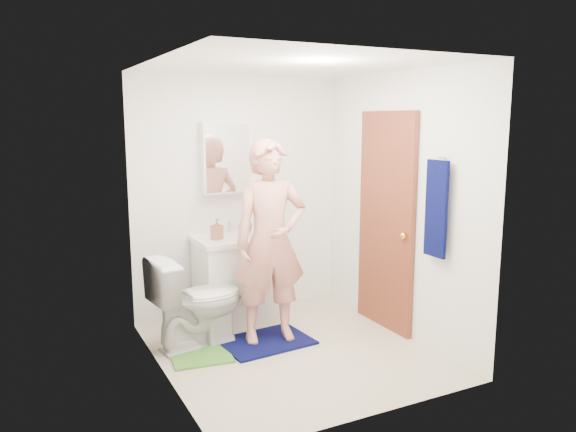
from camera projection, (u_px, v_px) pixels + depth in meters
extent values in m
cube|color=beige|center=(293.00, 352.00, 4.85)|extent=(2.20, 2.40, 0.02)
cube|color=white|center=(293.00, 63.00, 4.44)|extent=(2.20, 2.40, 0.02)
cube|color=white|center=(238.00, 196.00, 5.71)|extent=(2.20, 0.02, 2.40)
cube|color=white|center=(380.00, 242.00, 3.58)|extent=(2.20, 0.02, 2.40)
cube|color=white|center=(160.00, 225.00, 4.15)|extent=(0.02, 2.40, 2.40)
cube|color=white|center=(400.00, 205.00, 5.14)|extent=(0.02, 2.40, 2.40)
cube|color=white|center=(237.00, 281.00, 5.52)|extent=(0.75, 0.55, 0.80)
cube|color=white|center=(236.00, 239.00, 5.45)|extent=(0.79, 0.59, 0.05)
cylinder|color=white|center=(236.00, 238.00, 5.44)|extent=(0.40, 0.40, 0.03)
cylinder|color=silver|center=(229.00, 227.00, 5.59)|extent=(0.03, 0.03, 0.12)
cube|color=white|center=(226.00, 158.00, 5.51)|extent=(0.50, 0.12, 0.70)
cube|color=white|center=(228.00, 158.00, 5.46)|extent=(0.46, 0.01, 0.66)
cube|color=brown|center=(386.00, 221.00, 5.28)|extent=(0.05, 0.80, 2.05)
sphere|color=gold|center=(404.00, 236.00, 4.99)|extent=(0.07, 0.07, 0.07)
cube|color=#060A3F|center=(436.00, 209.00, 4.59)|extent=(0.03, 0.24, 0.80)
cylinder|color=silver|center=(442.00, 157.00, 4.54)|extent=(0.06, 0.02, 0.02)
imported|color=white|center=(198.00, 301.00, 4.89)|extent=(0.87, 0.57, 0.83)
cube|color=#060A3F|center=(266.00, 342.00, 5.02)|extent=(0.83, 0.62, 0.02)
cube|color=#4E9732|center=(201.00, 356.00, 4.71)|extent=(0.54, 0.47, 0.02)
imported|color=#B06752|center=(217.00, 229.00, 5.30)|extent=(0.11, 0.12, 0.20)
imported|color=#633F8C|center=(246.00, 228.00, 5.63)|extent=(0.15, 0.15, 0.10)
imported|color=#E18E7E|center=(270.00, 242.00, 4.92)|extent=(0.71, 0.52, 1.79)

